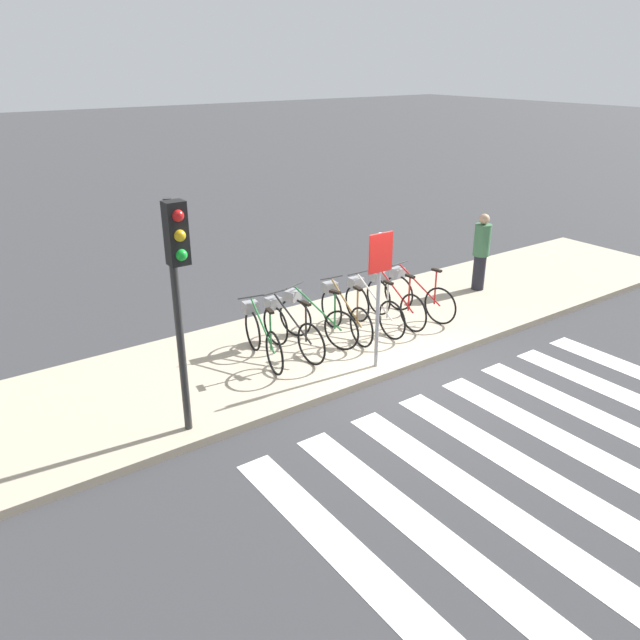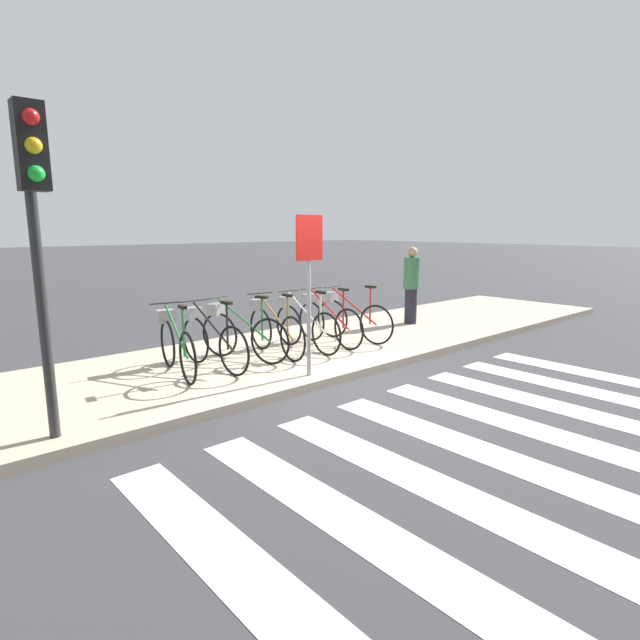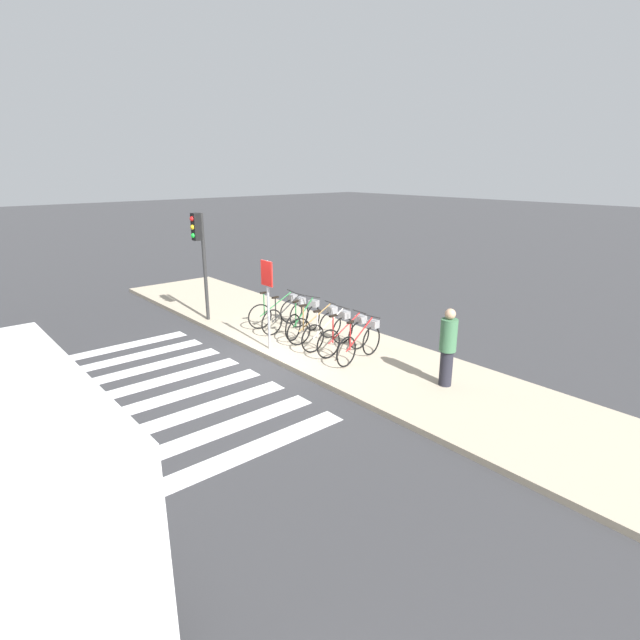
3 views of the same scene
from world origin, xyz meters
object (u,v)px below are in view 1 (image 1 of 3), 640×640
Objects in this scene: parked_bicycle_3 at (343,311)px; pedestrian at (481,251)px; parked_bicycle_2 at (313,317)px; parked_bicycle_6 at (415,293)px; parked_bicycle_0 at (261,334)px; traffic_light at (178,272)px; parked_bicycle_1 at (289,327)px; parked_bicycle_5 at (392,298)px; parked_bicycle_4 at (371,305)px; sign_post at (379,278)px.

pedestrian is (3.80, 0.22, 0.40)m from parked_bicycle_3.
parked_bicycle_2 is 0.96× the size of parked_bicycle_6.
parked_bicycle_0 is at bearing 178.84° from parked_bicycle_6.
traffic_light is at bearing -159.07° from parked_bicycle_3.
parked_bicycle_1 is at bearing 28.60° from traffic_light.
parked_bicycle_3 is (1.69, 0.01, 0.00)m from parked_bicycle_0.
parked_bicycle_5 is at bearing -3.22° from parked_bicycle_2.
pedestrian is at bearing 5.07° from parked_bicycle_4.
parked_bicycle_2 is 4.42m from pedestrian.
traffic_light reaches higher than parked_bicycle_6.
parked_bicycle_1 is 1.00× the size of parked_bicycle_3.
parked_bicycle_0 is 2.91m from traffic_light.
parked_bicycle_4 is 0.55× the size of traffic_light.
parked_bicycle_6 is at bearing -172.02° from pedestrian.
traffic_light is at bearing -167.88° from pedestrian.
parked_bicycle_1 is 1.01× the size of parked_bicycle_6.
parked_bicycle_2 and parked_bicycle_5 have the same top height.
parked_bicycle_3 is 1.01× the size of parked_bicycle_6.
sign_post is (3.23, 0.06, -0.74)m from traffic_light.
traffic_light is at bearing -166.21° from parked_bicycle_6.
pedestrian is (5.49, 0.23, 0.40)m from parked_bicycle_0.
parked_bicycle_1 is 0.77× the size of sign_post.
parked_bicycle_5 is at bearing -1.75° from parked_bicycle_3.
sign_post reaches higher than pedestrian.
parked_bicycle_3 is 1.00× the size of parked_bicycle_5.
parked_bicycle_1 is 1.05× the size of parked_bicycle_2.
pedestrian is 7.64m from traffic_light.
parked_bicycle_0 and parked_bicycle_1 have the same top height.
parked_bicycle_1 is 1.03× the size of pedestrian.
parked_bicycle_0 is at bearing 179.50° from parked_bicycle_5.
parked_bicycle_2 is 0.73× the size of sign_post.
parked_bicycle_2 is 0.98× the size of pedestrian.
sign_post is at bearing -159.73° from pedestrian.
traffic_light reaches higher than parked_bicycle_4.
parked_bicycle_3 is at bearing -176.67° from pedestrian.
parked_bicycle_4 is at bearing -174.93° from pedestrian.
parked_bicycle_1 is 0.59m from parked_bicycle_2.
parked_bicycle_4 and parked_bicycle_5 have the same top height.
parked_bicycle_5 is 1.03× the size of pedestrian.
traffic_light is 3.31m from sign_post.
sign_post is at bearing -126.12° from parked_bicycle_4.
pedestrian reaches higher than parked_bicycle_2.
parked_bicycle_1 is at bearing -176.75° from pedestrian.
parked_bicycle_0 is at bearing -179.66° from parked_bicycle_3.
parked_bicycle_3 and parked_bicycle_5 have the same top height.
traffic_light is (-2.38, -1.30, 1.78)m from parked_bicycle_1.
parked_bicycle_1 and parked_bicycle_5 have the same top height.
sign_post is (1.37, -1.29, 1.05)m from parked_bicycle_0.
parked_bicycle_3 is at bearing -5.97° from parked_bicycle_2.
parked_bicycle_0 is 5.51m from pedestrian.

